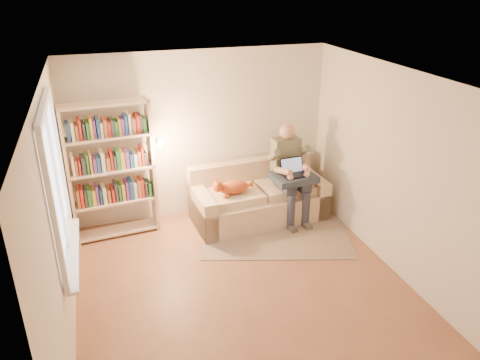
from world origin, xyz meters
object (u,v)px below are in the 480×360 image
object	(u,v)px
person	(289,168)
cat	(231,187)
bookshelf	(111,164)
laptop	(295,170)
sofa	(258,199)

from	to	relation	value
person	cat	xyz separation A→B (m)	(-0.95, -0.04, -0.18)
person	bookshelf	distance (m)	2.65
laptop	bookshelf	xyz separation A→B (m)	(-2.65, 0.42, 0.26)
cat	person	bearing A→B (deg)	-1.47
cat	bookshelf	distance (m)	1.76
sofa	cat	bearing A→B (deg)	-165.23
person	bookshelf	world-z (taller)	bookshelf
person	laptop	size ratio (longest dim) A/B	3.88
person	laptop	world-z (taller)	person
laptop	bookshelf	distance (m)	2.70
sofa	laptop	world-z (taller)	laptop
cat	bookshelf	size ratio (longest dim) A/B	0.34
sofa	bookshelf	world-z (taller)	bookshelf
sofa	cat	size ratio (longest dim) A/B	3.06
laptop	bookshelf	size ratio (longest dim) A/B	0.19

